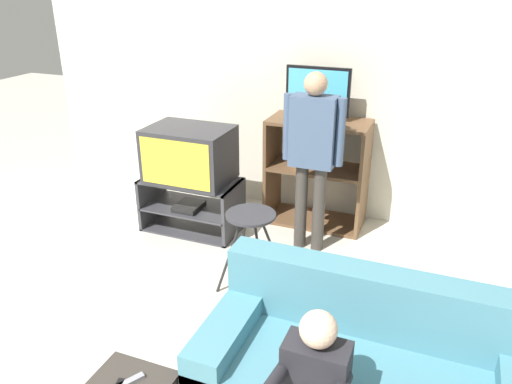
# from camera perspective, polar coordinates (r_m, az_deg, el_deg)

# --- Properties ---
(wall_back) EXTENTS (6.40, 0.06, 2.60)m
(wall_back) POSITION_cam_1_polar(r_m,az_deg,el_deg) (5.01, 7.91, 11.66)
(wall_back) COLOR silver
(wall_back) RESTS_ON ground_plane
(tv_stand) EXTENTS (0.93, 0.50, 0.52)m
(tv_stand) POSITION_cam_1_polar(r_m,az_deg,el_deg) (4.90, -7.36, -1.49)
(tv_stand) COLOR #38383D
(tv_stand) RESTS_ON ground_plane
(television_main) EXTENTS (0.77, 0.56, 0.51)m
(television_main) POSITION_cam_1_polar(r_m,az_deg,el_deg) (4.72, -7.60, 4.28)
(television_main) COLOR #2D2D33
(television_main) RESTS_ON tv_stand
(media_shelf) EXTENTS (0.96, 0.48, 1.06)m
(media_shelf) POSITION_cam_1_polar(r_m,az_deg,el_deg) (4.93, 6.95, 2.30)
(media_shelf) COLOR brown
(media_shelf) RESTS_ON ground_plane
(television_flat) EXTENTS (0.61, 0.20, 0.49)m
(television_flat) POSITION_cam_1_polar(r_m,az_deg,el_deg) (4.75, 7.09, 10.97)
(television_flat) COLOR black
(television_flat) RESTS_ON media_shelf
(folding_stool) EXTENTS (0.44, 0.44, 0.64)m
(folding_stool) POSITION_cam_1_polar(r_m,az_deg,el_deg) (3.88, -0.60, -3.85)
(folding_stool) COLOR black
(folding_stool) RESTS_ON ground_plane
(remote_control_white) EXTENTS (0.10, 0.14, 0.02)m
(remote_control_white) POSITION_cam_1_polar(r_m,az_deg,el_deg) (2.89, -14.09, -20.21)
(remote_control_white) COLOR gray
(remote_control_white) RESTS_ON snack_table
(couch) EXTENTS (1.72, 0.82, 0.84)m
(couch) POSITION_cam_1_polar(r_m,az_deg,el_deg) (2.94, 11.94, -20.60)
(couch) COLOR teal
(couch) RESTS_ON ground_plane
(person_standing_adult) EXTENTS (0.53, 0.20, 1.61)m
(person_standing_adult) POSITION_cam_1_polar(r_m,az_deg,el_deg) (4.28, 6.50, 5.15)
(person_standing_adult) COLOR #3D3833
(person_standing_adult) RESTS_ON ground_plane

